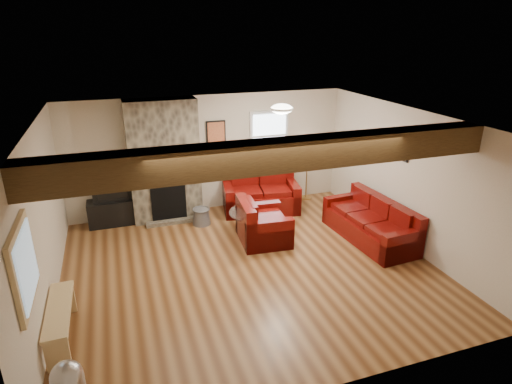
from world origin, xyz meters
TOP-DOWN VIEW (x-y plane):
  - room at (0.00, 0.00)m, footprint 8.00×8.00m
  - oak_beam at (0.00, -1.25)m, footprint 6.00×0.36m
  - chimney_breast at (-1.00, 2.49)m, footprint 1.40×0.67m
  - back_window at (1.35, 2.71)m, footprint 0.90×0.08m
  - hatch_window at (-2.96, -1.50)m, footprint 0.08×1.00m
  - ceiling_dome at (0.90, 0.90)m, footprint 0.40×0.40m
  - artwork_back at (0.15, 2.71)m, footprint 0.42×0.06m
  - artwork_right at (2.96, 0.30)m, footprint 0.06×0.55m
  - sofa_three at (2.48, 0.26)m, footprint 0.98×2.06m
  - loveseat at (0.99, 2.23)m, footprint 1.74×1.19m
  - armchair_red at (0.57, 0.86)m, footprint 0.97×1.08m
  - coffee_table at (0.48, 1.19)m, footprint 0.95×0.95m
  - tv_cabinet at (-2.06, 2.53)m, footprint 1.04×0.42m
  - television at (-2.06, 2.53)m, footprint 0.77×0.10m
  - floor_lamp at (2.24, 2.55)m, footprint 0.36×0.36m
  - pine_bench at (-2.83, -0.90)m, footprint 0.29×1.25m
  - coal_bucket at (-0.40, 1.94)m, footprint 0.37×0.37m

SIDE VIEW (x-z plane):
  - coal_bucket at x=-0.40m, z-range 0.00..0.35m
  - coffee_table at x=0.48m, z-range -0.02..0.48m
  - pine_bench at x=-2.83m, z-range 0.00..0.47m
  - tv_cabinet at x=-2.06m, z-range 0.00..0.52m
  - sofa_three at x=2.48m, z-range 0.00..0.77m
  - armchair_red at x=0.57m, z-range 0.00..0.81m
  - loveseat at x=0.99m, z-range 0.00..0.85m
  - television at x=-2.06m, z-range 0.52..0.97m
  - floor_lamp at x=2.24m, z-range 0.50..1.92m
  - chimney_breast at x=-1.00m, z-range -0.03..2.47m
  - room at x=0.00m, z-range -2.75..5.25m
  - hatch_window at x=-2.96m, z-range 1.00..1.90m
  - back_window at x=1.35m, z-range 1.00..2.10m
  - artwork_back at x=0.15m, z-range 1.44..1.96m
  - artwork_right at x=2.96m, z-range 1.54..1.96m
  - oak_beam at x=0.00m, z-range 2.12..2.50m
  - ceiling_dome at x=0.90m, z-range 2.35..2.53m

